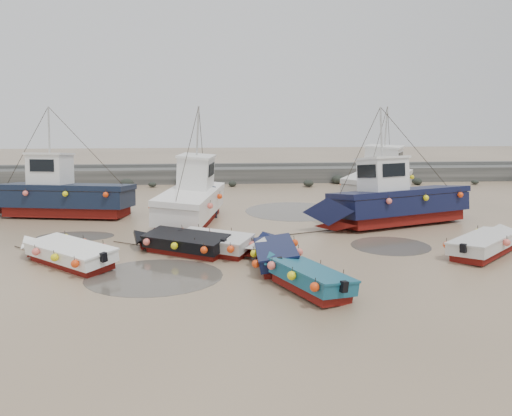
# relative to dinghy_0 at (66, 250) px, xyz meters

# --- Properties ---
(ground) EXTENTS (120.00, 120.00, 0.00)m
(ground) POSITION_rel_dinghy_0_xyz_m (8.08, 0.06, -0.54)
(ground) COLOR tan
(ground) RESTS_ON ground
(seawall) EXTENTS (60.00, 4.92, 1.50)m
(seawall) POSITION_rel_dinghy_0_xyz_m (8.13, 22.05, 0.09)
(seawall) COLOR #5F5E5B
(seawall) RESTS_ON ground
(puddle_a) EXTENTS (5.10, 5.10, 0.01)m
(puddle_a) POSITION_rel_dinghy_0_xyz_m (3.73, -1.89, -0.54)
(puddle_a) COLOR #4E4840
(puddle_a) RESTS_ON ground
(puddle_b) EXTENTS (3.60, 3.60, 0.01)m
(puddle_b) POSITION_rel_dinghy_0_xyz_m (13.89, 1.61, -0.54)
(puddle_b) COLOR #4E4840
(puddle_b) RESTS_ON ground
(puddle_c) EXTENTS (3.71, 3.71, 0.01)m
(puddle_c) POSITION_rel_dinghy_0_xyz_m (-0.86, 4.35, -0.54)
(puddle_c) COLOR #4E4840
(puddle_c) RESTS_ON ground
(puddle_d) EXTENTS (5.84, 5.84, 0.01)m
(puddle_d) POSITION_rel_dinghy_0_xyz_m (10.60, 9.66, -0.54)
(puddle_d) COLOR #4E4840
(puddle_d) RESTS_ON ground
(dinghy_0) EXTENTS (5.43, 4.79, 1.43)m
(dinghy_0) POSITION_rel_dinghy_0_xyz_m (0.00, 0.00, 0.00)
(dinghy_0) COLOR maroon
(dinghy_0) RESTS_ON ground
(dinghy_1) EXTENTS (2.03, 5.68, 1.43)m
(dinghy_1) POSITION_rel_dinghy_0_xyz_m (8.44, -0.60, 0.02)
(dinghy_1) COLOR maroon
(dinghy_1) RESTS_ON ground
(dinghy_2) EXTENTS (3.07, 5.11, 1.43)m
(dinghy_2) POSITION_rel_dinghy_0_xyz_m (9.03, -3.60, 0.02)
(dinghy_2) COLOR maroon
(dinghy_2) RESTS_ON ground
(dinghy_3) EXTENTS (5.37, 4.78, 1.43)m
(dinghy_3) POSITION_rel_dinghy_0_xyz_m (17.65, 0.15, 0.00)
(dinghy_3) COLOR maroon
(dinghy_3) RESTS_ON ground
(dinghy_4) EXTENTS (5.48, 3.61, 1.43)m
(dinghy_4) POSITION_rel_dinghy_0_xyz_m (4.42, 1.27, 0.01)
(dinghy_4) COLOR maroon
(dinghy_4) RESTS_ON ground
(dinghy_5) EXTENTS (5.07, 3.35, 1.43)m
(dinghy_5) POSITION_rel_dinghy_0_xyz_m (6.26, 0.79, 0.02)
(dinghy_5) COLOR maroon
(dinghy_5) RESTS_ON ground
(cabin_boat_0) EXTENTS (10.55, 4.09, 6.22)m
(cabin_boat_0) POSITION_rel_dinghy_0_xyz_m (-3.22, 9.22, 0.79)
(cabin_boat_0) COLOR maroon
(cabin_boat_0) RESTS_ON ground
(cabin_boat_1) EXTENTS (3.88, 10.19, 6.22)m
(cabin_boat_1) POSITION_rel_dinghy_0_xyz_m (4.67, 7.11, 0.80)
(cabin_boat_1) COLOR maroon
(cabin_boat_1) RESTS_ON ground
(cabin_boat_2) EXTENTS (10.49, 5.36, 6.22)m
(cabin_boat_2) POSITION_rel_dinghy_0_xyz_m (15.25, 5.72, 0.78)
(cabin_boat_2) COLOR maroon
(cabin_boat_2) RESTS_ON ground
(cabin_boat_3) EXTENTS (7.09, 10.06, 6.22)m
(cabin_boat_3) POSITION_rel_dinghy_0_xyz_m (17.06, 13.13, 0.78)
(cabin_boat_3) COLOR maroon
(cabin_boat_3) RESTS_ON ground
(person) EXTENTS (0.80, 0.76, 1.84)m
(person) POSITION_rel_dinghy_0_xyz_m (5.79, 8.01, -0.54)
(person) COLOR #1B2539
(person) RESTS_ON ground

